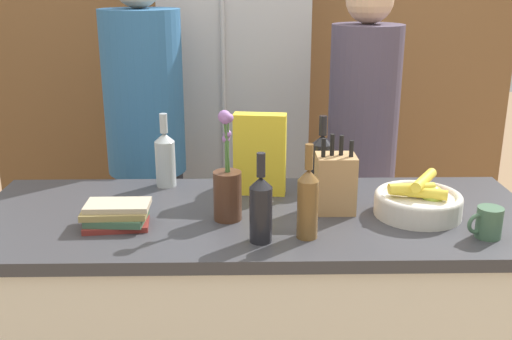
# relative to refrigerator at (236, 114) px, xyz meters

# --- Properties ---
(kitchen_island) EXTENTS (1.84, 0.71, 0.91)m
(kitchen_island) POSITION_rel_refrigerator_xyz_m (0.08, -1.33, -0.49)
(kitchen_island) COLOR silver
(kitchen_island) RESTS_ON ground_plane
(back_wall_wood) EXTENTS (3.04, 0.12, 2.60)m
(back_wall_wood) POSITION_rel_refrigerator_xyz_m (0.08, 0.36, 0.36)
(back_wall_wood) COLOR brown
(back_wall_wood) RESTS_ON ground_plane
(refrigerator) EXTENTS (0.72, 0.62, 1.89)m
(refrigerator) POSITION_rel_refrigerator_xyz_m (0.00, 0.00, 0.00)
(refrigerator) COLOR #B7B7BC
(refrigerator) RESTS_ON ground_plane
(fruit_bowl) EXTENTS (0.28, 0.28, 0.13)m
(fruit_bowl) POSITION_rel_refrigerator_xyz_m (0.61, -1.36, 0.01)
(fruit_bowl) COLOR silver
(fruit_bowl) RESTS_ON kitchen_island
(knife_block) EXTENTS (0.13, 0.11, 0.26)m
(knife_block) POSITION_rel_refrigerator_xyz_m (0.34, -1.32, 0.06)
(knife_block) COLOR tan
(knife_block) RESTS_ON kitchen_island
(flower_vase) EXTENTS (0.09, 0.09, 0.36)m
(flower_vase) POSITION_rel_refrigerator_xyz_m (-0.01, -1.38, 0.08)
(flower_vase) COLOR #4C2D1E
(flower_vase) RESTS_ON kitchen_island
(cereal_box) EXTENTS (0.19, 0.08, 0.29)m
(cereal_box) POSITION_rel_refrigerator_xyz_m (0.10, -1.14, 0.11)
(cereal_box) COLOR yellow
(cereal_box) RESTS_ON kitchen_island
(coffee_mug) EXTENTS (0.11, 0.08, 0.09)m
(coffee_mug) POSITION_rel_refrigerator_xyz_m (0.77, -1.54, 0.01)
(coffee_mug) COLOR #42664C
(coffee_mug) RESTS_ON kitchen_island
(book_stack) EXTENTS (0.21, 0.15, 0.08)m
(book_stack) POSITION_rel_refrigerator_xyz_m (-0.35, -1.43, 0.00)
(book_stack) COLOR maroon
(book_stack) RESTS_ON kitchen_island
(bottle_oil) EXTENTS (0.07, 0.07, 0.27)m
(bottle_oil) POSITION_rel_refrigerator_xyz_m (0.09, -1.55, 0.07)
(bottle_oil) COLOR black
(bottle_oil) RESTS_ON kitchen_island
(bottle_vinegar) EXTENTS (0.06, 0.06, 0.29)m
(bottle_vinegar) POSITION_rel_refrigerator_xyz_m (0.23, -1.53, 0.08)
(bottle_vinegar) COLOR brown
(bottle_vinegar) RESTS_ON kitchen_island
(bottle_wine) EXTENTS (0.08, 0.08, 0.27)m
(bottle_wine) POSITION_rel_refrigerator_xyz_m (0.33, -1.09, 0.07)
(bottle_wine) COLOR black
(bottle_wine) RESTS_ON kitchen_island
(bottle_water) EXTENTS (0.07, 0.07, 0.27)m
(bottle_water) POSITION_rel_refrigerator_xyz_m (-0.25, -1.05, 0.07)
(bottle_water) COLOR #B2BCC1
(bottle_water) RESTS_ON kitchen_island
(person_at_sink) EXTENTS (0.34, 0.34, 1.73)m
(person_at_sink) POSITION_rel_refrigerator_xyz_m (-0.39, -0.62, 0.03)
(person_at_sink) COLOR #383842
(person_at_sink) RESTS_ON ground_plane
(person_in_blue) EXTENTS (0.30, 0.30, 1.66)m
(person_in_blue) POSITION_rel_refrigerator_xyz_m (0.55, -0.69, 0.00)
(person_in_blue) COLOR #383842
(person_in_blue) RESTS_ON ground_plane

